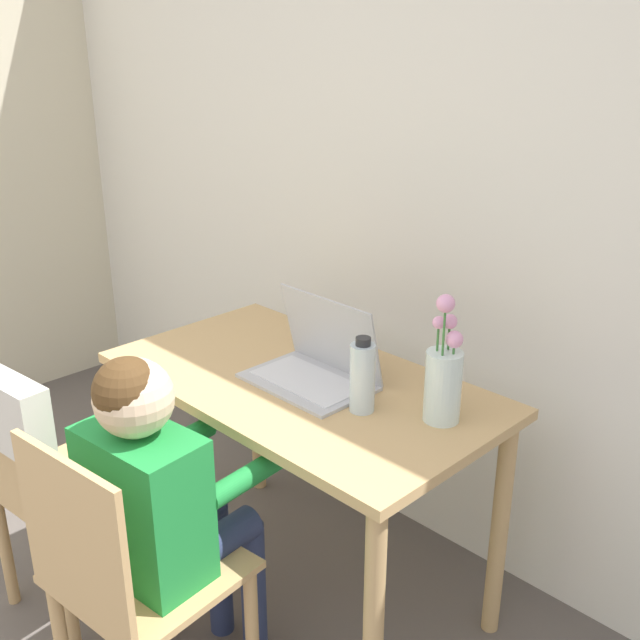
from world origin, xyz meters
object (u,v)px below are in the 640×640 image
chair_spare (33,454)px  water_bottle (362,377)px  laptop (317,362)px  flower_vase (444,378)px  person_seated (161,491)px  chair_occupied (129,581)px

chair_spare → water_bottle: 0.94m
laptop → flower_vase: (0.39, 0.06, 0.06)m
person_seated → laptop: person_seated is taller
chair_occupied → person_seated: (-0.01, 0.12, 0.19)m
person_seated → laptop: 0.57m
laptop → water_bottle: size_ratio=1.73×
chair_occupied → laptop: 0.75m
chair_occupied → person_seated: size_ratio=0.84×
chair_occupied → flower_vase: flower_vase is taller
water_bottle → person_seated: bearing=-110.7°
person_seated → flower_vase: (0.37, 0.61, 0.22)m
chair_occupied → water_bottle: (0.18, 0.62, 0.39)m
flower_vase → water_bottle: 0.21m
water_bottle → chair_spare: bearing=-137.7°
person_seated → flower_vase: size_ratio=2.89×
flower_vase → chair_spare: bearing=-139.8°
chair_occupied → chair_spare: (-0.49, 0.01, 0.13)m
chair_occupied → flower_vase: 0.91m
chair_spare → water_bottle: (0.67, 0.61, 0.26)m
chair_occupied → chair_spare: 0.51m
water_bottle → chair_occupied: bearing=-106.1°
chair_occupied → water_bottle: water_bottle is taller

